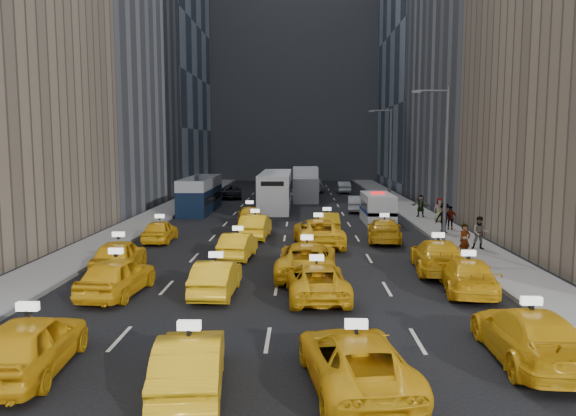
% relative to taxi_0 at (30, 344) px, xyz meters
% --- Properties ---
extents(ground, '(160.00, 160.00, 0.00)m').
position_rel_taxi_0_xyz_m(ground, '(5.94, 6.62, -0.78)').
color(ground, black).
rests_on(ground, ground).
extents(sidewalk_west, '(3.00, 90.00, 0.15)m').
position_rel_taxi_0_xyz_m(sidewalk_west, '(-4.56, 31.62, -0.71)').
color(sidewalk_west, gray).
rests_on(sidewalk_west, ground).
extents(sidewalk_east, '(3.00, 90.00, 0.15)m').
position_rel_taxi_0_xyz_m(sidewalk_east, '(16.44, 31.62, -0.71)').
color(sidewalk_east, gray).
rests_on(sidewalk_east, ground).
extents(curb_west, '(0.15, 90.00, 0.18)m').
position_rel_taxi_0_xyz_m(curb_west, '(-3.11, 31.62, -0.69)').
color(curb_west, slate).
rests_on(curb_west, ground).
extents(curb_east, '(0.15, 90.00, 0.18)m').
position_rel_taxi_0_xyz_m(curb_east, '(14.99, 31.62, -0.69)').
color(curb_east, slate).
rests_on(curb_east, ground).
extents(building_west_far, '(16.00, 22.00, 42.00)m').
position_rel_taxi_0_xyz_m(building_west_far, '(-14.56, 60.62, 20.22)').
color(building_west_far, '#2D3847').
rests_on(building_west_far, ground).
extents(building_backdrop, '(30.00, 12.00, 40.00)m').
position_rel_taxi_0_xyz_m(building_backdrop, '(5.94, 78.62, 19.22)').
color(building_backdrop, slate).
rests_on(building_backdrop, ground).
extents(streetlight_near, '(2.15, 0.22, 9.00)m').
position_rel_taxi_0_xyz_m(streetlight_near, '(15.13, 18.62, 4.14)').
color(streetlight_near, '#595B60').
rests_on(streetlight_near, ground).
extents(streetlight_far, '(2.15, 0.22, 9.00)m').
position_rel_taxi_0_xyz_m(streetlight_far, '(15.13, 38.62, 4.14)').
color(streetlight_far, '#595B60').
rests_on(streetlight_far, ground).
extents(taxi_0, '(2.13, 4.69, 1.56)m').
position_rel_taxi_0_xyz_m(taxi_0, '(0.00, 0.00, 0.00)').
color(taxi_0, '#EEAD14').
rests_on(taxi_0, ground).
extents(taxi_1, '(1.97, 4.46, 1.42)m').
position_rel_taxi_0_xyz_m(taxi_1, '(4.31, -0.97, -0.07)').
color(taxi_1, '#EEAD14').
rests_on(taxi_1, ground).
extents(taxi_2, '(2.94, 5.21, 1.37)m').
position_rel_taxi_0_xyz_m(taxi_2, '(8.26, -0.63, -0.09)').
color(taxi_2, '#EEAD14').
rests_on(taxi_2, ground).
extents(taxi_3, '(2.18, 5.12, 1.47)m').
position_rel_taxi_0_xyz_m(taxi_3, '(13.13, 1.10, -0.04)').
color(taxi_3, '#EEAD14').
rests_on(taxi_3, ground).
extents(taxi_4, '(2.23, 4.67, 1.54)m').
position_rel_taxi_0_xyz_m(taxi_4, '(-0.18, 7.40, -0.01)').
color(taxi_4, '#EEAD14').
rests_on(taxi_4, ground).
extents(taxi_5, '(1.58, 4.22, 1.38)m').
position_rel_taxi_0_xyz_m(taxi_5, '(3.65, 7.59, -0.09)').
color(taxi_5, '#EEAD14').
rests_on(taxi_5, ground).
extents(taxi_6, '(2.54, 4.97, 1.34)m').
position_rel_taxi_0_xyz_m(taxi_6, '(7.54, 7.26, -0.11)').
color(taxi_6, '#EEAD14').
rests_on(taxi_6, ground).
extents(taxi_7, '(2.54, 4.94, 1.37)m').
position_rel_taxi_0_xyz_m(taxi_7, '(13.54, 8.13, -0.09)').
color(taxi_7, '#EEAD14').
rests_on(taxi_7, ground).
extents(taxi_8, '(2.04, 4.58, 1.53)m').
position_rel_taxi_0_xyz_m(taxi_8, '(-1.37, 11.36, -0.02)').
color(taxi_8, '#EEAD14').
rests_on(taxi_8, ground).
extents(taxi_9, '(1.77, 4.16, 1.34)m').
position_rel_taxi_0_xyz_m(taxi_9, '(3.73, 14.56, -0.11)').
color(taxi_9, '#EEAD14').
rests_on(taxi_9, ground).
extents(taxi_10, '(2.81, 5.61, 1.52)m').
position_rel_taxi_0_xyz_m(taxi_10, '(7.21, 10.77, -0.02)').
color(taxi_10, '#EEAD14').
rests_on(taxi_10, ground).
extents(taxi_11, '(2.59, 5.36, 1.50)m').
position_rel_taxi_0_xyz_m(taxi_11, '(13.20, 11.66, -0.03)').
color(taxi_11, '#EEAD14').
rests_on(taxi_11, ground).
extents(taxi_12, '(1.64, 3.96, 1.34)m').
position_rel_taxi_0_xyz_m(taxi_12, '(-1.43, 19.09, -0.11)').
color(taxi_12, '#EEAD14').
rests_on(taxi_12, ground).
extents(taxi_13, '(1.83, 4.61, 1.49)m').
position_rel_taxi_0_xyz_m(taxi_13, '(4.13, 20.57, -0.04)').
color(taxi_13, '#EEAD14').
rests_on(taxi_13, ground).
extents(taxi_14, '(3.01, 5.82, 1.57)m').
position_rel_taxi_0_xyz_m(taxi_14, '(7.95, 18.14, 0.00)').
color(taxi_14, '#EEAD14').
rests_on(taxi_14, ground).
extents(taxi_15, '(2.43, 4.95, 1.38)m').
position_rel_taxi_0_xyz_m(taxi_15, '(11.94, 19.56, -0.09)').
color(taxi_15, '#EEAD14').
rests_on(taxi_15, ground).
extents(taxi_16, '(2.07, 4.37, 1.44)m').
position_rel_taxi_0_xyz_m(taxi_16, '(3.29, 26.02, -0.06)').
color(taxi_16, '#EEAD14').
rests_on(taxi_16, ground).
extents(taxi_17, '(1.56, 4.15, 1.35)m').
position_rel_taxi_0_xyz_m(taxi_17, '(8.66, 22.83, -0.10)').
color(taxi_17, '#EEAD14').
rests_on(taxi_17, ground).
extents(nypd_van, '(2.53, 5.53, 2.30)m').
position_rel_taxi_0_xyz_m(nypd_van, '(12.62, 27.51, 0.26)').
color(nypd_van, silver).
rests_on(nypd_van, ground).
extents(double_decker, '(2.83, 10.07, 2.90)m').
position_rel_taxi_0_xyz_m(double_decker, '(-1.64, 34.01, 0.65)').
color(double_decker, black).
rests_on(double_decker, ground).
extents(city_bus, '(4.05, 12.72, 3.23)m').
position_rel_taxi_0_xyz_m(city_bus, '(4.70, 36.68, 0.82)').
color(city_bus, white).
rests_on(city_bus, ground).
extents(box_truck, '(2.70, 7.42, 3.37)m').
position_rel_taxi_0_xyz_m(box_truck, '(7.44, 43.35, 0.88)').
color(box_truck, silver).
rests_on(box_truck, ground).
extents(misc_car_0, '(1.76, 4.27, 1.38)m').
position_rel_taxi_0_xyz_m(misc_car_0, '(11.72, 34.15, -0.09)').
color(misc_car_0, '#9EA0A5').
rests_on(misc_car_0, ground).
extents(misc_car_1, '(2.79, 5.12, 1.36)m').
position_rel_taxi_0_xyz_m(misc_car_1, '(-0.44, 45.15, -0.10)').
color(misc_car_1, black).
rests_on(misc_car_1, ground).
extents(misc_car_2, '(2.66, 5.53, 1.56)m').
position_rel_taxi_0_xyz_m(misc_car_2, '(8.77, 53.08, -0.00)').
color(misc_car_2, gray).
rests_on(misc_car_2, ground).
extents(misc_car_3, '(1.93, 4.09, 1.35)m').
position_rel_taxi_0_xyz_m(misc_car_3, '(3.53, 51.29, -0.10)').
color(misc_car_3, black).
rests_on(misc_car_3, ground).
extents(misc_car_4, '(1.56, 4.15, 1.35)m').
position_rel_taxi_0_xyz_m(misc_car_4, '(11.94, 52.04, -0.10)').
color(misc_car_4, '#9A9CA1').
rests_on(misc_car_4, ground).
extents(pedestrian_0, '(0.71, 0.57, 1.70)m').
position_rel_taxi_0_xyz_m(pedestrian_0, '(15.20, 14.35, 0.22)').
color(pedestrian_0, gray).
rests_on(pedestrian_0, sidewalk_east).
extents(pedestrian_1, '(0.95, 0.65, 1.79)m').
position_rel_taxi_0_xyz_m(pedestrian_1, '(16.65, 16.50, 0.26)').
color(pedestrian_1, gray).
rests_on(pedestrian_1, sidewalk_east).
extents(pedestrian_2, '(1.31, 0.71, 1.93)m').
position_rel_taxi_0_xyz_m(pedestrian_2, '(16.10, 21.89, 0.33)').
color(pedestrian_2, gray).
rests_on(pedestrian_2, sidewalk_east).
extents(pedestrian_3, '(0.99, 0.64, 1.55)m').
position_rel_taxi_0_xyz_m(pedestrian_3, '(16.87, 23.42, 0.15)').
color(pedestrian_3, gray).
rests_on(pedestrian_3, sidewalk_east).
extents(pedestrian_4, '(0.86, 0.47, 1.75)m').
position_rel_taxi_0_xyz_m(pedestrian_4, '(17.03, 27.05, 0.24)').
color(pedestrian_4, gray).
rests_on(pedestrian_4, sidewalk_east).
extents(pedestrian_5, '(1.63, 0.85, 1.69)m').
position_rel_taxi_0_xyz_m(pedestrian_5, '(16.29, 29.86, 0.22)').
color(pedestrian_5, gray).
rests_on(pedestrian_5, sidewalk_east).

